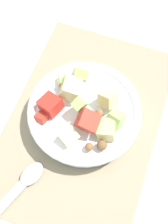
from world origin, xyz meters
The scene contains 4 objects.
ground_plane centered at (0.00, 0.00, 0.00)m, with size 2.40×2.40×0.00m, color silver.
placemat centered at (0.00, 0.00, 0.00)m, with size 0.49×0.32×0.01m, color gray.
salad_bowl centered at (0.01, 0.00, 0.04)m, with size 0.24×0.24×0.10m.
serving_spoon centered at (-0.20, 0.08, 0.01)m, with size 0.23×0.11×0.01m.
Camera 1 is at (-0.24, -0.09, 0.61)m, focal length 47.45 mm.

